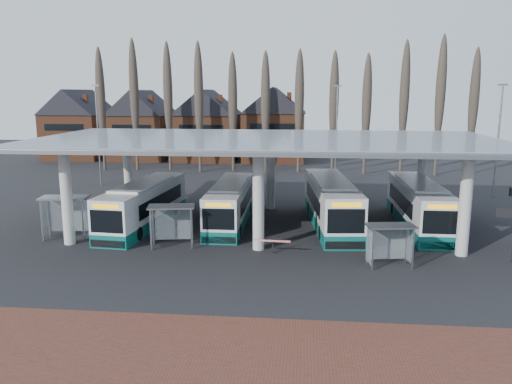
# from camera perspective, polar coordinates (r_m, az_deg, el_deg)

# --- Properties ---
(ground) EXTENTS (140.00, 140.00, 0.00)m
(ground) POSITION_cam_1_polar(r_m,az_deg,el_deg) (28.33, -0.18, -8.10)
(ground) COLOR black
(ground) RESTS_ON ground
(brick_strip) EXTENTS (70.00, 10.00, 0.03)m
(brick_strip) POSITION_cam_1_polar(r_m,az_deg,el_deg) (17.55, -4.31, -21.07)
(brick_strip) COLOR brown
(brick_strip) RESTS_ON ground
(station_canopy) EXTENTS (32.00, 16.00, 6.34)m
(station_canopy) POSITION_cam_1_polar(r_m,az_deg,el_deg) (34.90, 1.11, 5.16)
(station_canopy) COLOR beige
(station_canopy) RESTS_ON ground
(poplar_row) EXTENTS (45.10, 1.10, 14.50)m
(poplar_row) POSITION_cam_1_polar(r_m,az_deg,el_deg) (59.66, 2.98, 10.66)
(poplar_row) COLOR #473D33
(poplar_row) RESTS_ON ground
(townhouse_row) EXTENTS (36.80, 10.30, 12.25)m
(townhouse_row) POSITION_cam_1_polar(r_m,az_deg,el_deg) (73.04, -9.22, 8.42)
(townhouse_row) COLOR brown
(townhouse_row) RESTS_ON ground
(lamp_post_a) EXTENTS (0.80, 0.16, 10.17)m
(lamp_post_a) POSITION_cam_1_polar(r_m,az_deg,el_deg) (52.96, -17.60, 6.35)
(lamp_post_a) COLOR slate
(lamp_post_a) RESTS_ON ground
(lamp_post_b) EXTENTS (0.80, 0.16, 10.17)m
(lamp_post_b) POSITION_cam_1_polar(r_m,az_deg,el_deg) (52.87, 9.16, 6.73)
(lamp_post_b) COLOR slate
(lamp_post_b) RESTS_ON ground
(lamp_post_c) EXTENTS (0.80, 0.16, 10.17)m
(lamp_post_c) POSITION_cam_1_polar(r_m,az_deg,el_deg) (49.90, 25.93, 5.48)
(lamp_post_c) COLOR slate
(lamp_post_c) RESTS_ON ground
(bus_0) EXTENTS (3.40, 11.47, 3.14)m
(bus_0) POSITION_cam_1_polar(r_m,az_deg,el_deg) (36.62, -12.65, -1.49)
(bus_0) COLOR white
(bus_0) RESTS_ON ground
(bus_1) EXTENTS (2.41, 10.88, 3.02)m
(bus_1) POSITION_cam_1_polar(r_m,az_deg,el_deg) (36.47, -2.93, -1.37)
(bus_1) COLOR white
(bus_1) RESTS_ON ground
(bus_2) EXTENTS (3.70, 12.25, 3.35)m
(bus_2) POSITION_cam_1_polar(r_m,az_deg,el_deg) (36.24, 8.58, -1.31)
(bus_2) COLOR white
(bus_2) RESTS_ON ground
(bus_3) EXTENTS (2.54, 11.56, 3.21)m
(bus_3) POSITION_cam_1_polar(r_m,az_deg,el_deg) (37.43, 18.07, -1.45)
(bus_3) COLOR white
(bus_3) RESTS_ON ground
(shelter_0) EXTENTS (3.19, 1.90, 2.79)m
(shelter_0) POSITION_cam_1_polar(r_m,az_deg,el_deg) (34.84, -20.95, -1.69)
(shelter_0) COLOR gray
(shelter_0) RESTS_ON ground
(shelter_1) EXTENTS (3.02, 1.89, 2.62)m
(shelter_1) POSITION_cam_1_polar(r_m,az_deg,el_deg) (31.23, -9.62, -2.78)
(shelter_1) COLOR gray
(shelter_1) RESTS_ON ground
(shelter_2) EXTENTS (2.74, 1.68, 2.39)m
(shelter_2) POSITION_cam_1_polar(r_m,az_deg,el_deg) (28.24, 15.02, -4.87)
(shelter_2) COLOR gray
(shelter_2) RESTS_ON ground
(barrier) EXTENTS (2.10, 0.62, 1.05)m
(barrier) POSITION_cam_1_polar(r_m,az_deg,el_deg) (29.39, 1.92, -5.71)
(barrier) COLOR black
(barrier) RESTS_ON ground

